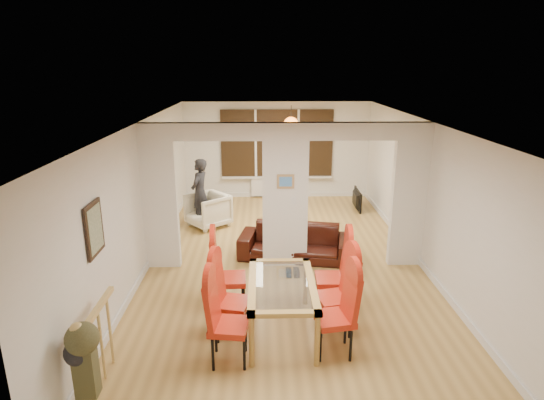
{
  "coord_description": "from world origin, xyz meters",
  "views": [
    {
      "loc": [
        -0.4,
        -7.68,
        3.54
      ],
      "look_at": [
        -0.22,
        0.6,
        1.06
      ],
      "focal_mm": 30.0,
      "sensor_mm": 36.0,
      "label": 1
    }
  ],
  "objects_px": {
    "armchair": "(208,210)",
    "coffee_table": "(282,217)",
    "dining_table": "(282,307)",
    "television": "(354,199)",
    "person": "(200,193)",
    "dining_chair_rc": "(332,274)",
    "bottle": "(274,208)",
    "bowl": "(278,210)",
    "dining_chair_ra": "(334,312)",
    "dining_chair_lc": "(230,273)",
    "sofa": "(295,242)",
    "dining_chair_rb": "(335,293)",
    "dining_chair_la": "(229,320)",
    "dining_chair_lb": "(232,298)"
  },
  "relations": [
    {
      "from": "armchair",
      "to": "coffee_table",
      "type": "bearing_deg",
      "value": 59.7
    },
    {
      "from": "dining_table",
      "to": "television",
      "type": "relative_size",
      "value": 1.82
    },
    {
      "from": "dining_table",
      "to": "person",
      "type": "distance_m",
      "value": 4.7
    },
    {
      "from": "dining_table",
      "to": "dining_chair_rc",
      "type": "height_order",
      "value": "dining_chair_rc"
    },
    {
      "from": "coffee_table",
      "to": "bottle",
      "type": "relative_size",
      "value": 3.25
    },
    {
      "from": "dining_table",
      "to": "bowl",
      "type": "distance_m",
      "value": 4.68
    },
    {
      "from": "armchair",
      "to": "television",
      "type": "bearing_deg",
      "value": 68.14
    },
    {
      "from": "dining_chair_ra",
      "to": "person",
      "type": "relative_size",
      "value": 0.74
    },
    {
      "from": "dining_chair_lc",
      "to": "sofa",
      "type": "relative_size",
      "value": 0.56
    },
    {
      "from": "dining_chair_lc",
      "to": "television",
      "type": "height_order",
      "value": "dining_chair_lc"
    },
    {
      "from": "dining_chair_rc",
      "to": "person",
      "type": "bearing_deg",
      "value": 124.41
    },
    {
      "from": "dining_chair_lc",
      "to": "coffee_table",
      "type": "distance_m",
      "value": 4.13
    },
    {
      "from": "sofa",
      "to": "bottle",
      "type": "distance_m",
      "value": 2.01
    },
    {
      "from": "dining_chair_rb",
      "to": "dining_chair_rc",
      "type": "height_order",
      "value": "dining_chair_rc"
    },
    {
      "from": "dining_chair_ra",
      "to": "dining_chair_rc",
      "type": "xyz_separation_m",
      "value": [
        0.13,
        1.06,
        0.02
      ]
    },
    {
      "from": "dining_chair_la",
      "to": "dining_chair_lc",
      "type": "bearing_deg",
      "value": 100.76
    },
    {
      "from": "dining_chair_lb",
      "to": "sofa",
      "type": "bearing_deg",
      "value": 81.56
    },
    {
      "from": "sofa",
      "to": "television",
      "type": "height_order",
      "value": "sofa"
    },
    {
      "from": "dining_chair_rb",
      "to": "bowl",
      "type": "bearing_deg",
      "value": 84.4
    },
    {
      "from": "television",
      "to": "dining_chair_la",
      "type": "bearing_deg",
      "value": 157.06
    },
    {
      "from": "coffee_table",
      "to": "bottle",
      "type": "bearing_deg",
      "value": -148.13
    },
    {
      "from": "person",
      "to": "coffee_table",
      "type": "xyz_separation_m",
      "value": [
        1.87,
        0.23,
        -0.66
      ]
    },
    {
      "from": "dining_chair_lb",
      "to": "sofa",
      "type": "relative_size",
      "value": 0.53
    },
    {
      "from": "dining_table",
      "to": "dining_chair_rb",
      "type": "bearing_deg",
      "value": 1.82
    },
    {
      "from": "dining_chair_lb",
      "to": "coffee_table",
      "type": "relative_size",
      "value": 1.21
    },
    {
      "from": "dining_chair_lc",
      "to": "television",
      "type": "distance_m",
      "value": 5.66
    },
    {
      "from": "dining_chair_ra",
      "to": "coffee_table",
      "type": "distance_m",
      "value": 5.13
    },
    {
      "from": "dining_chair_ra",
      "to": "bowl",
      "type": "xyz_separation_m",
      "value": [
        -0.51,
        5.16,
        -0.33
      ]
    },
    {
      "from": "dining_chair_la",
      "to": "dining_chair_lb",
      "type": "distance_m",
      "value": 0.56
    },
    {
      "from": "dining_chair_rc",
      "to": "coffee_table",
      "type": "bearing_deg",
      "value": 99.65
    },
    {
      "from": "dining_chair_rc",
      "to": "sofa",
      "type": "height_order",
      "value": "dining_chair_rc"
    },
    {
      "from": "television",
      "to": "dining_chair_lb",
      "type": "bearing_deg",
      "value": 154.94
    },
    {
      "from": "armchair",
      "to": "bottle",
      "type": "xyz_separation_m",
      "value": [
        1.51,
        0.19,
        -0.02
      ]
    },
    {
      "from": "dining_table",
      "to": "sofa",
      "type": "bearing_deg",
      "value": 81.63
    },
    {
      "from": "bottle",
      "to": "dining_chair_lc",
      "type": "bearing_deg",
      "value": -101.19
    },
    {
      "from": "dining_chair_lb",
      "to": "television",
      "type": "relative_size",
      "value": 1.29
    },
    {
      "from": "armchair",
      "to": "dining_chair_lb",
      "type": "bearing_deg",
      "value": -29.9
    },
    {
      "from": "dining_chair_la",
      "to": "television",
      "type": "bearing_deg",
      "value": 73.16
    },
    {
      "from": "coffee_table",
      "to": "dining_chair_ra",
      "type": "bearing_deg",
      "value": -85.27
    },
    {
      "from": "dining_chair_lc",
      "to": "television",
      "type": "bearing_deg",
      "value": 57.12
    },
    {
      "from": "dining_table",
      "to": "sofa",
      "type": "relative_size",
      "value": 0.75
    },
    {
      "from": "dining_chair_la",
      "to": "dining_chair_lb",
      "type": "xyz_separation_m",
      "value": [
        0.0,
        0.56,
        -0.01
      ]
    },
    {
      "from": "dining_chair_rc",
      "to": "bowl",
      "type": "xyz_separation_m",
      "value": [
        -0.64,
        4.1,
        -0.34
      ]
    },
    {
      "from": "dining_chair_lb",
      "to": "person",
      "type": "height_order",
      "value": "person"
    },
    {
      "from": "dining_chair_la",
      "to": "bowl",
      "type": "bearing_deg",
      "value": 88.82
    },
    {
      "from": "person",
      "to": "bowl",
      "type": "height_order",
      "value": "person"
    },
    {
      "from": "armchair",
      "to": "bottle",
      "type": "height_order",
      "value": "armchair"
    },
    {
      "from": "dining_chair_lc",
      "to": "television",
      "type": "xyz_separation_m",
      "value": [
        2.82,
        4.89,
        -0.34
      ]
    },
    {
      "from": "person",
      "to": "bowl",
      "type": "relative_size",
      "value": 6.51
    },
    {
      "from": "dining_chair_ra",
      "to": "coffee_table",
      "type": "xyz_separation_m",
      "value": [
        -0.42,
        5.09,
        -0.46
      ]
    }
  ]
}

